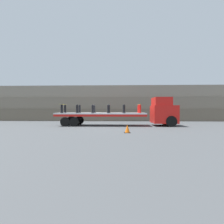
{
  "coord_description": "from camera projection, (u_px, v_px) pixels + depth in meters",
  "views": [
    {
      "loc": [
        1.77,
        -17.61,
        1.64
      ],
      "look_at": [
        1.11,
        0.0,
        1.37
      ],
      "focal_mm": 28.0,
      "sensor_mm": 36.0,
      "label": 1
    }
  ],
  "objects": [
    {
      "name": "cargo_strap_rear",
      "position": [
        63.0,
        104.0,
        17.8
      ],
      "size": [
        0.05,
        2.64,
        0.01
      ],
      "color": "yellow",
      "rests_on": "fire_hydrant_black_near_0"
    },
    {
      "name": "fire_hydrant_black_far_3",
      "position": [
        109.0,
        109.0,
        18.17
      ],
      "size": [
        0.28,
        0.43,
        0.85
      ],
      "color": "black",
      "rests_on": "flatbed_trailer"
    },
    {
      "name": "cargo_strap_middle",
      "position": [
        139.0,
        104.0,
        17.51
      ],
      "size": [
        0.05,
        2.64,
        0.01
      ],
      "color": "yellow",
      "rests_on": "fire_hydrant_red_near_5"
    },
    {
      "name": "truck_cab",
      "position": [
        164.0,
        112.0,
        17.43
      ],
      "size": [
        2.31,
        2.65,
        2.81
      ],
      "color": "red",
      "rests_on": "ground_plane"
    },
    {
      "name": "fire_hydrant_black_near_2",
      "position": [
        93.0,
        109.0,
        17.16
      ],
      "size": [
        0.28,
        0.43,
        0.85
      ],
      "color": "black",
      "rests_on": "flatbed_trailer"
    },
    {
      "name": "fire_hydrant_red_near_5",
      "position": [
        140.0,
        109.0,
        16.98
      ],
      "size": [
        0.28,
        0.43,
        0.85
      ],
      "color": "red",
      "rests_on": "flatbed_trailer"
    },
    {
      "name": "rock_cliff",
      "position": [
        107.0,
        103.0,
        25.77
      ],
      "size": [
        60.0,
        3.3,
        5.01
      ],
      "color": "#665B4C",
      "rests_on": "ground_plane"
    },
    {
      "name": "traffic_cone",
      "position": [
        127.0,
        129.0,
        12.19
      ],
      "size": [
        0.44,
        0.44,
        0.58
      ],
      "color": "black",
      "rests_on": "ground_plane"
    },
    {
      "name": "fire_hydrant_black_far_2",
      "position": [
        94.0,
        109.0,
        18.23
      ],
      "size": [
        0.28,
        0.43,
        0.85
      ],
      "color": "black",
      "rests_on": "flatbed_trailer"
    },
    {
      "name": "fire_hydrant_black_near_3",
      "position": [
        108.0,
        109.0,
        17.1
      ],
      "size": [
        0.28,
        0.43,
        0.85
      ],
      "color": "black",
      "rests_on": "flatbed_trailer"
    },
    {
      "name": "ground_plane",
      "position": [
        101.0,
        125.0,
        17.69
      ],
      "size": [
        120.0,
        120.0,
        0.0
      ],
      "primitive_type": "plane",
      "color": "#3F4244"
    },
    {
      "name": "fire_hydrant_black_far_0",
      "position": [
        65.0,
        109.0,
        18.34
      ],
      "size": [
        0.28,
        0.43,
        0.85
      ],
      "color": "black",
      "rests_on": "flatbed_trailer"
    },
    {
      "name": "flatbed_trailer",
      "position": [
        94.0,
        115.0,
        17.7
      ],
      "size": [
        8.9,
        2.55,
        1.28
      ],
      "color": "#B2B2B7",
      "rests_on": "ground_plane"
    },
    {
      "name": "fire_hydrant_black_near_0",
      "position": [
        62.0,
        109.0,
        17.27
      ],
      "size": [
        0.28,
        0.43,
        0.85
      ],
      "color": "black",
      "rests_on": "flatbed_trailer"
    },
    {
      "name": "fire_hydrant_black_near_1",
      "position": [
        77.0,
        109.0,
        17.21
      ],
      "size": [
        0.28,
        0.43,
        0.85
      ],
      "color": "black",
      "rests_on": "flatbed_trailer"
    },
    {
      "name": "fire_hydrant_red_far_5",
      "position": [
        139.0,
        109.0,
        18.06
      ],
      "size": [
        0.28,
        0.43,
        0.85
      ],
      "color": "red",
      "rests_on": "flatbed_trailer"
    },
    {
      "name": "fire_hydrant_black_far_4",
      "position": [
        124.0,
        109.0,
        18.11
      ],
      "size": [
        0.28,
        0.43,
        0.85
      ],
      "color": "black",
      "rests_on": "flatbed_trailer"
    },
    {
      "name": "fire_hydrant_black_far_1",
      "position": [
        80.0,
        109.0,
        18.29
      ],
      "size": [
        0.28,
        0.43,
        0.85
      ],
      "color": "black",
      "rests_on": "flatbed_trailer"
    },
    {
      "name": "fire_hydrant_black_near_4",
      "position": [
        124.0,
        109.0,
        17.04
      ],
      "size": [
        0.28,
        0.43,
        0.85
      ],
      "color": "black",
      "rests_on": "flatbed_trailer"
    }
  ]
}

